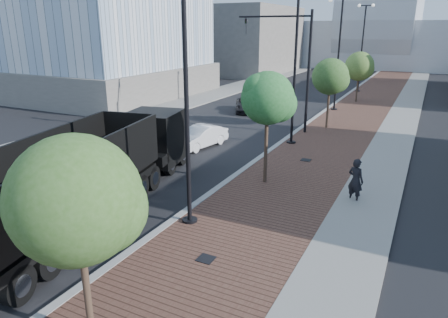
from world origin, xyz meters
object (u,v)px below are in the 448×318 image
at_px(dump_truck, 122,162).
at_px(pedestrian, 356,181).
at_px(white_sedan, 200,137).
at_px(dark_car_mid, 248,105).

xyz_separation_m(dump_truck, pedestrian, (9.15, 3.56, -0.50)).
bearing_deg(white_sedan, dark_car_mid, 109.96).
distance_m(dump_truck, dark_car_mid, 19.22).
distance_m(dump_truck, pedestrian, 9.83).
bearing_deg(pedestrian, dump_truck, 44.63).
distance_m(dump_truck, white_sedan, 7.82).
height_order(white_sedan, pedestrian, pedestrian).
xyz_separation_m(white_sedan, dark_car_mid, (-1.83, 11.29, -0.04)).
xyz_separation_m(white_sedan, pedestrian, (9.76, -4.19, 0.30)).
bearing_deg(dark_car_mid, dump_truck, -106.92).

